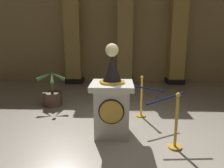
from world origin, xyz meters
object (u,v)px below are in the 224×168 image
Objects in this scene: stanchion_near at (176,129)px; stanchion_far at (141,102)px; potted_palm_left at (52,95)px; pedestal_clock at (112,102)px.

stanchion_far is at bearing 106.66° from stanchion_near.
potted_palm_left is (-2.43, 0.74, -0.05)m from stanchion_far.
pedestal_clock is 1.27m from stanchion_near.
pedestal_clock is 2.49m from potted_palm_left.
stanchion_far is at bearing 55.60° from pedestal_clock.
pedestal_clock is 1.79× the size of stanchion_near.
pedestal_clock is at bearing -124.40° from stanchion_far.
stanchion_near is at bearing -24.09° from pedestal_clock.
potted_palm_left is at bearing 135.33° from pedestal_clock.
stanchion_far reaches higher than stanchion_near.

